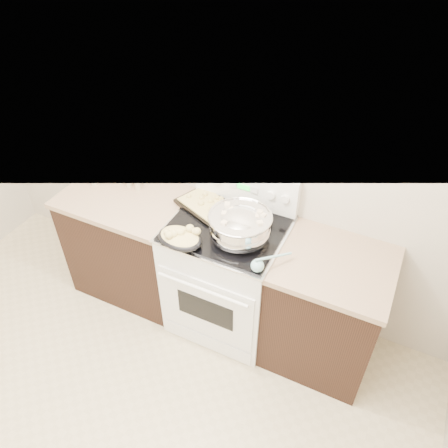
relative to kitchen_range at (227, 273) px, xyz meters
The scene contains 9 objects.
counter_left 0.83m from the kitchen_range, behind, with size 0.93×0.67×0.92m.
counter_right 0.73m from the kitchen_range, ahead, with size 0.73×0.67×0.92m.
kitchen_range is the anchor object (origin of this frame).
mixing_bowl 0.56m from the kitchen_range, 31.38° to the right, with size 0.42×0.42×0.24m.
roasting_pan 0.61m from the kitchen_range, 124.55° to the right, with size 0.32×0.24×0.12m.
baking_sheet 0.53m from the kitchen_range, 150.33° to the left, with size 0.48×0.41×0.06m.
wooden_spoon 0.46m from the kitchen_range, 43.00° to the right, with size 0.05×0.27×0.04m.
blue_ladle 0.65m from the kitchen_range, 39.10° to the right, with size 0.19×0.24×0.10m.
spice_jars 1.10m from the kitchen_range, behind, with size 0.39×0.24×0.13m.
Camera 1 is at (1.29, -0.57, 2.81)m, focal length 35.00 mm.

